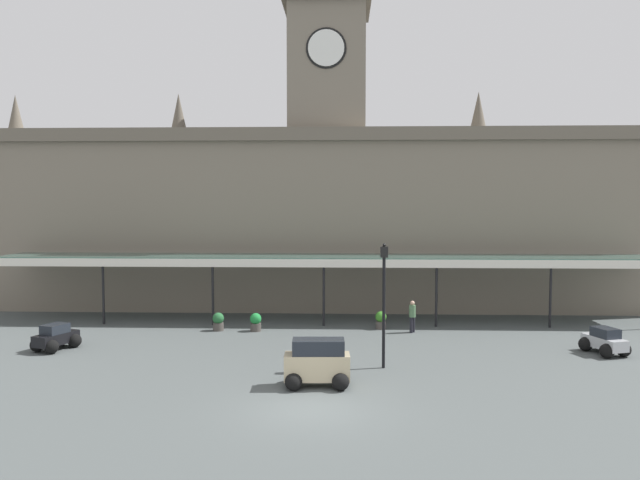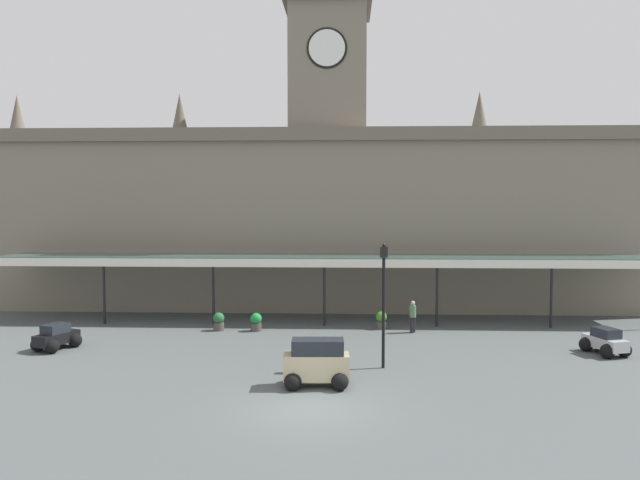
# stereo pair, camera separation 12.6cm
# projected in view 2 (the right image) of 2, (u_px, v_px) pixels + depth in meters

# --- Properties ---
(ground_plane) EXTENTS (140.00, 140.00, 0.00)m
(ground_plane) POSITION_uv_depth(u_px,v_px,m) (310.00, 409.00, 20.15)
(ground_plane) COLOR #4A5150
(station_building) EXTENTS (43.21, 6.52, 20.07)m
(station_building) POSITION_uv_depth(u_px,v_px,m) (328.00, 209.00, 40.03)
(station_building) COLOR slate
(station_building) RESTS_ON ground
(entrance_canopy) EXTENTS (37.00, 3.26, 3.75)m
(entrance_canopy) POSITION_uv_depth(u_px,v_px,m) (325.00, 258.00, 34.74)
(entrance_canopy) COLOR #38564C
(entrance_canopy) RESTS_ON ground
(car_black_sedan) EXTENTS (1.95, 2.23, 1.19)m
(car_black_sedan) POSITION_uv_depth(u_px,v_px,m) (56.00, 339.00, 28.28)
(car_black_sedan) COLOR black
(car_black_sedan) RESTS_ON ground
(car_beige_van) EXTENTS (2.44, 1.66, 1.77)m
(car_beige_van) POSITION_uv_depth(u_px,v_px,m) (317.00, 365.00, 22.53)
(car_beige_van) COLOR tan
(car_beige_van) RESTS_ON ground
(car_silver_sedan) EXTENTS (1.89, 2.22, 1.19)m
(car_silver_sedan) POSITION_uv_depth(u_px,v_px,m) (605.00, 343.00, 27.37)
(car_silver_sedan) COLOR #B2B5BA
(car_silver_sedan) RESTS_ON ground
(pedestrian_near_entrance) EXTENTS (0.34, 0.35, 1.67)m
(pedestrian_near_entrance) POSITION_uv_depth(u_px,v_px,m) (413.00, 315.00, 31.87)
(pedestrian_near_entrance) COLOR black
(pedestrian_near_entrance) RESTS_ON ground
(victorian_lamppost) EXTENTS (0.30, 0.30, 5.13)m
(victorian_lamppost) POSITION_uv_depth(u_px,v_px,m) (384.00, 291.00, 24.92)
(victorian_lamppost) COLOR black
(victorian_lamppost) RESTS_ON ground
(planter_forecourt_centre) EXTENTS (0.60, 0.60, 0.96)m
(planter_forecourt_centre) POSITION_uv_depth(u_px,v_px,m) (256.00, 322.00, 32.29)
(planter_forecourt_centre) COLOR #47423D
(planter_forecourt_centre) RESTS_ON ground
(planter_by_canopy) EXTENTS (0.60, 0.60, 0.96)m
(planter_by_canopy) POSITION_uv_depth(u_px,v_px,m) (219.00, 321.00, 32.42)
(planter_by_canopy) COLOR #47423D
(planter_by_canopy) RESTS_ON ground
(planter_near_kerb) EXTENTS (0.60, 0.60, 0.96)m
(planter_near_kerb) POSITION_uv_depth(u_px,v_px,m) (381.00, 320.00, 32.80)
(planter_near_kerb) COLOR #47423D
(planter_near_kerb) RESTS_ON ground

